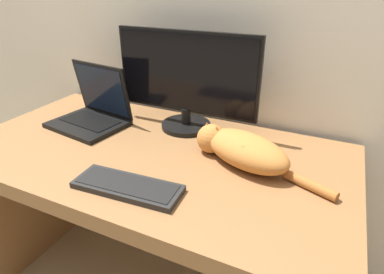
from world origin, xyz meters
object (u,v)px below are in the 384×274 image
Objects in this scene: external_keyboard at (128,186)px; cat at (242,148)px; laptop at (93,113)px; monitor at (186,81)px.

external_keyboard is 0.41m from cat.
external_keyboard is at bearing -30.57° from laptop.
laptop is at bearing -160.08° from monitor.
laptop is at bearing 137.18° from external_keyboard.
laptop is (-0.40, -0.14, -0.16)m from monitor.
cat is at bearing -31.46° from monitor.
cat reaches higher than external_keyboard.
cat is (0.31, -0.19, -0.15)m from monitor.
external_keyboard is at bearing -85.57° from monitor.
laptop is 0.71m from cat.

